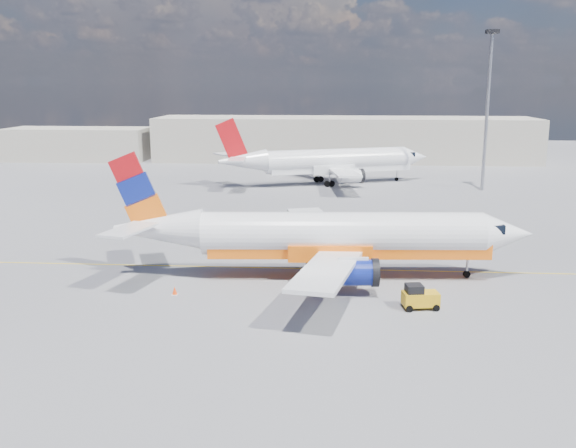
# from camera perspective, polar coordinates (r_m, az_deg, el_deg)

# --- Properties ---
(ground) EXTENTS (240.00, 240.00, 0.00)m
(ground) POSITION_cam_1_polar(r_m,az_deg,el_deg) (48.38, 0.23, -4.97)
(ground) COLOR #5D5D62
(ground) RESTS_ON ground
(taxi_line) EXTENTS (70.00, 0.15, 0.01)m
(taxi_line) POSITION_cam_1_polar(r_m,az_deg,el_deg) (51.24, 0.46, -3.95)
(taxi_line) COLOR yellow
(taxi_line) RESTS_ON ground
(terminal_main) EXTENTS (70.00, 14.00, 8.00)m
(terminal_main) POSITION_cam_1_polar(r_m,az_deg,el_deg) (121.50, 5.02, 7.54)
(terminal_main) COLOR beige
(terminal_main) RESTS_ON ground
(terminal_annex) EXTENTS (26.00, 10.00, 6.00)m
(terminal_annex) POSITION_cam_1_polar(r_m,az_deg,el_deg) (127.98, -18.13, 6.77)
(terminal_annex) COLOR beige
(terminal_annex) RESTS_ON ground
(main_jet) EXTENTS (31.81, 25.12, 9.64)m
(main_jet) POSITION_cam_1_polar(r_m,az_deg,el_deg) (48.24, 3.63, -1.08)
(main_jet) COLOR white
(main_jet) RESTS_ON ground
(second_jet) EXTENTS (31.89, 24.13, 9.74)m
(second_jet) POSITION_cam_1_polar(r_m,az_deg,el_deg) (92.90, 3.77, 5.54)
(second_jet) COLOR white
(second_jet) RESTS_ON ground
(gse_tug) EXTENTS (2.48, 1.75, 1.64)m
(gse_tug) POSITION_cam_1_polar(r_m,az_deg,el_deg) (43.09, 11.59, -6.38)
(gse_tug) COLOR black
(gse_tug) RESTS_ON ground
(traffic_cone) EXTENTS (0.42, 0.42, 0.59)m
(traffic_cone) POSITION_cam_1_polar(r_m,az_deg,el_deg) (45.68, -10.04, -5.87)
(traffic_cone) COLOR white
(traffic_cone) RESTS_ON ground
(floodlight_mast) EXTENTS (1.54, 1.54, 21.13)m
(floodlight_mast) POSITION_cam_1_polar(r_m,az_deg,el_deg) (90.58, 17.36, 10.81)
(floodlight_mast) COLOR #9999A1
(floodlight_mast) RESTS_ON ground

